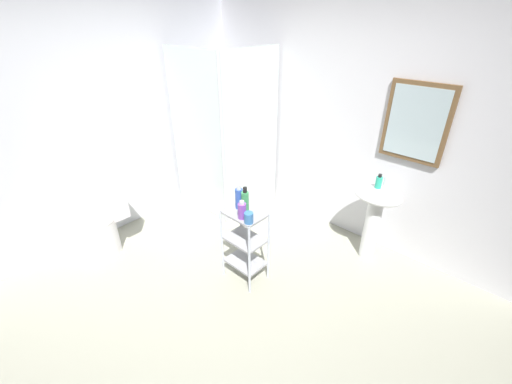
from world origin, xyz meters
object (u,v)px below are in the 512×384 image
(conditioner_bottle_purple, at_px, (242,210))
(rinse_cup, at_px, (249,218))
(hand_soap_bottle, at_px, (379,182))
(shower_stall, at_px, (227,175))
(toilet, at_px, (103,226))
(body_wash_bottle_green, at_px, (245,201))
(shampoo_bottle_blue, at_px, (239,198))
(storage_cart, at_px, (245,240))
(pedestal_sink, at_px, (375,210))

(conditioner_bottle_purple, xyz_separation_m, rinse_cup, (0.09, -0.01, -0.03))
(hand_soap_bottle, bearing_deg, shower_stall, -169.87)
(toilet, distance_m, body_wash_bottle_green, 1.67)
(hand_soap_bottle, xyz_separation_m, shampoo_bottle_blue, (-0.81, -1.09, -0.03))
(hand_soap_bottle, height_order, conditioner_bottle_purple, hand_soap_bottle)
(storage_cart, height_order, shampoo_bottle_blue, shampoo_bottle_blue)
(shampoo_bottle_blue, xyz_separation_m, rinse_cup, (0.23, -0.11, -0.06))
(conditioner_bottle_purple, height_order, shampoo_bottle_blue, shampoo_bottle_blue)
(pedestal_sink, distance_m, hand_soap_bottle, 0.30)
(pedestal_sink, bearing_deg, storage_cart, -123.77)
(shower_stall, bearing_deg, hand_soap_bottle, 10.13)
(toilet, distance_m, conditioner_bottle_purple, 1.66)
(body_wash_bottle_green, bearing_deg, storage_cart, -60.35)
(shower_stall, relative_size, pedestal_sink, 2.47)
(toilet, height_order, body_wash_bottle_green, body_wash_bottle_green)
(hand_soap_bottle, bearing_deg, conditioner_bottle_purple, -119.39)
(pedestal_sink, height_order, shampoo_bottle_blue, shampoo_bottle_blue)
(rinse_cup, bearing_deg, body_wash_bottle_green, 143.58)
(body_wash_bottle_green, bearing_deg, rinse_cup, -36.42)
(pedestal_sink, distance_m, shampoo_bottle_blue, 1.38)
(body_wash_bottle_green, height_order, rinse_cup, body_wash_bottle_green)
(storage_cart, xyz_separation_m, rinse_cup, (0.13, -0.08, 0.35))
(shower_stall, height_order, shampoo_bottle_blue, shower_stall)
(conditioner_bottle_purple, bearing_deg, toilet, -155.21)
(shampoo_bottle_blue, distance_m, rinse_cup, 0.26)
(shower_stall, height_order, body_wash_bottle_green, shower_stall)
(toilet, distance_m, storage_cart, 1.58)
(shower_stall, xyz_separation_m, shampoo_bottle_blue, (1.01, -0.77, 0.38))
(storage_cart, relative_size, shampoo_bottle_blue, 3.06)
(storage_cart, relative_size, body_wash_bottle_green, 3.05)
(pedestal_sink, xyz_separation_m, rinse_cup, (-0.61, -1.19, 0.21))
(body_wash_bottle_green, bearing_deg, shampoo_bottle_blue, 177.70)
(toilet, relative_size, shampoo_bottle_blue, 3.14)
(shower_stall, distance_m, body_wash_bottle_green, 1.39)
(hand_soap_bottle, xyz_separation_m, conditioner_bottle_purple, (-0.67, -1.19, -0.06))
(body_wash_bottle_green, xyz_separation_m, rinse_cup, (0.15, -0.11, -0.06))
(pedestal_sink, relative_size, conditioner_bottle_purple, 4.78)
(toilet, bearing_deg, hand_soap_bottle, 41.34)
(shampoo_bottle_blue, height_order, rinse_cup, shampoo_bottle_blue)
(conditioner_bottle_purple, distance_m, body_wash_bottle_green, 0.12)
(hand_soap_bottle, bearing_deg, pedestal_sink, -38.55)
(shower_stall, distance_m, conditioner_bottle_purple, 1.48)
(body_wash_bottle_green, relative_size, rinse_cup, 2.53)
(pedestal_sink, height_order, toilet, pedestal_sink)
(body_wash_bottle_green, bearing_deg, pedestal_sink, 55.03)
(hand_soap_bottle, bearing_deg, body_wash_bottle_green, -123.58)
(shower_stall, height_order, conditioner_bottle_purple, shower_stall)
(shower_stall, bearing_deg, pedestal_sink, 9.40)
(storage_cart, bearing_deg, toilet, -152.29)
(storage_cart, bearing_deg, hand_soap_bottle, 57.60)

